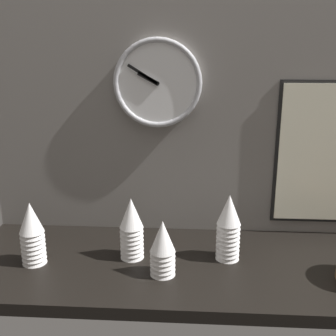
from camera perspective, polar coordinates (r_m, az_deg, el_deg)
ground_plane at (r=145.69cm, az=4.67°, el=-13.10°), size 160.00×56.00×4.00cm
wall_tiled_back at (r=154.27cm, az=4.99°, el=9.98°), size 160.00×3.00×105.00cm
cup_stack_center_left at (r=142.26cm, az=-4.96°, el=-8.16°), size 8.00×8.00×21.27cm
cup_stack_center_right at (r=142.04cm, az=8.19°, el=-7.96°), size 8.00×8.00×22.84cm
cup_stack_far_left at (r=145.22cm, az=-17.94°, el=-8.41°), size 8.00×8.00×21.27cm
cup_stack_center at (r=132.52cm, az=-0.73°, el=-10.79°), size 8.00×8.00×18.12cm
wall_clock at (r=151.39cm, az=-1.44°, el=11.41°), size 31.55×2.70×31.55cm
menu_board at (r=163.71cm, az=21.28°, el=1.75°), size 40.59×1.32×53.01cm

